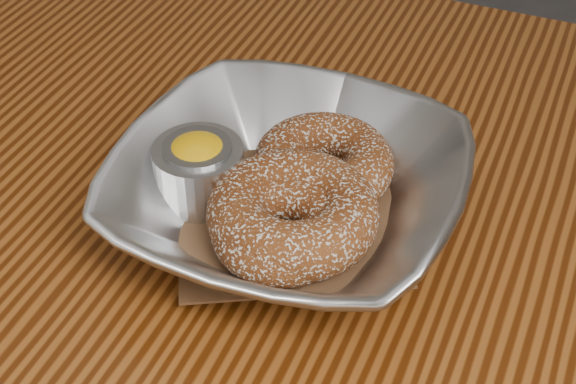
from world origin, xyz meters
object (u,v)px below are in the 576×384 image
at_px(donut_front, 293,213).
at_px(serving_bowl, 288,195).
at_px(donut_extra, 282,229).
at_px(table, 135,333).
at_px(donut_back, 324,163).
at_px(ramekin, 199,169).

bearing_deg(donut_front, serving_bowl, 121.42).
distance_m(serving_bowl, donut_extra, 0.03).
bearing_deg(donut_extra, donut_front, 80.80).
bearing_deg(donut_front, table, -162.98).
bearing_deg(table, donut_extra, 10.91).
xyz_separation_m(donut_front, donut_extra, (-0.00, -0.01, -0.00)).
distance_m(donut_back, ramekin, 0.08).
bearing_deg(donut_extra, table, -169.09).
height_order(table, ramekin, ramekin).
distance_m(table, serving_bowl, 0.17).
height_order(donut_back, donut_extra, donut_back).
relative_size(donut_front, donut_extra, 1.22).
bearing_deg(serving_bowl, table, -153.05).
height_order(donut_front, ramekin, ramekin).
xyz_separation_m(donut_back, donut_front, (0.00, -0.06, 0.00)).
xyz_separation_m(table, donut_front, (0.11, 0.03, 0.13)).
bearing_deg(donut_back, serving_bowl, -103.19).
distance_m(donut_back, donut_front, 0.06).
xyz_separation_m(donut_extra, ramekin, (-0.07, 0.03, 0.01)).
bearing_deg(donut_front, ramekin, 168.99).
height_order(donut_extra, ramekin, ramekin).
bearing_deg(donut_back, table, -140.24).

